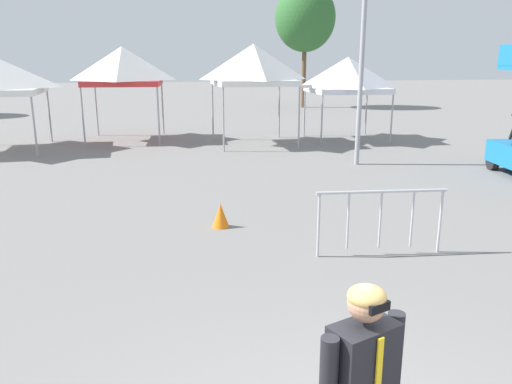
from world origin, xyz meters
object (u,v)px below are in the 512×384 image
canopy_tent_far_left (123,66)px  traffic_cone_lot_center (221,215)px  tree_behind_tents_right (305,18)px  crowd_barrier_near_person (381,210)px  canopy_tent_center (348,75)px  light_pole_near_lift (364,12)px  canopy_tent_right_of_center (254,65)px

canopy_tent_far_left → traffic_cone_lot_center: size_ratio=7.68×
tree_behind_tents_right → crowd_barrier_near_person: 26.24m
crowd_barrier_near_person → traffic_cone_lot_center: (-2.38, 1.79, -0.52)m
canopy_tent_center → tree_behind_tents_right: tree_behind_tents_right is taller
light_pole_near_lift → crowd_barrier_near_person: bearing=-107.7°
canopy_tent_center → crowd_barrier_near_person: 12.14m
canopy_tent_far_left → light_pole_near_lift: light_pole_near_lift is taller
canopy_tent_center → tree_behind_tents_right: (1.92, 13.72, 3.08)m
canopy_tent_center → traffic_cone_lot_center: canopy_tent_center is taller
canopy_tent_right_of_center → tree_behind_tents_right: (5.58, 14.06, 2.70)m
canopy_tent_center → light_pole_near_lift: bearing=-104.9°
canopy_tent_far_left → traffic_cone_lot_center: canopy_tent_far_left is taller
canopy_tent_far_left → canopy_tent_center: canopy_tent_far_left is taller
light_pole_near_lift → tree_behind_tents_right: size_ratio=0.98×
canopy_tent_center → tree_behind_tents_right: size_ratio=0.41×
canopy_tent_far_left → light_pole_near_lift: 9.49m
canopy_tent_center → traffic_cone_lot_center: (-5.81, -9.73, -2.25)m
canopy_tent_right_of_center → crowd_barrier_near_person: canopy_tent_right_of_center is taller
canopy_tent_right_of_center → traffic_cone_lot_center: bearing=-102.9°
canopy_tent_far_left → crowd_barrier_near_person: (4.95, -12.98, -2.05)m
canopy_tent_right_of_center → light_pole_near_lift: (2.44, -4.22, 1.45)m
canopy_tent_center → traffic_cone_lot_center: bearing=-120.9°
tree_behind_tents_right → traffic_cone_lot_center: (-7.73, -23.45, -5.34)m
tree_behind_tents_right → crowd_barrier_near_person: (-5.35, -25.24, -4.81)m
canopy_tent_far_left → crowd_barrier_near_person: size_ratio=1.68×
canopy_tent_right_of_center → tree_behind_tents_right: tree_behind_tents_right is taller
traffic_cone_lot_center → canopy_tent_far_left: bearing=102.9°
light_pole_near_lift → crowd_barrier_near_person: light_pole_near_lift is taller
canopy_tent_center → tree_behind_tents_right: bearing=82.0°
crowd_barrier_near_person → canopy_tent_right_of_center: bearing=91.1°
tree_behind_tents_right → crowd_barrier_near_person: size_ratio=3.66×
tree_behind_tents_right → traffic_cone_lot_center: size_ratio=16.73×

